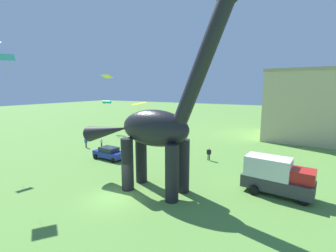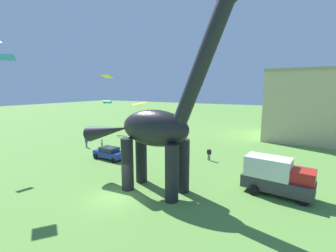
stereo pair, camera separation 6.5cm
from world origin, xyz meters
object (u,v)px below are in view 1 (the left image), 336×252
parked_sedan_left (109,153)px  kite_mid_right (107,76)px  kite_near_high (106,102)px  kite_far_right (139,104)px  kite_near_low (5,57)px  person_near_flyer (101,142)px  parked_box_truck (276,176)px  kite_mid_center (203,77)px  person_vendor_side (86,142)px  dinosaur_sculpture (154,128)px  person_photographer (209,153)px

parked_sedan_left → kite_mid_right: 9.77m
kite_near_high → kite_far_right: 27.89m
kite_near_low → person_near_flyer: bearing=102.4°
person_near_flyer → kite_far_right: kite_far_right is taller
parked_box_truck → kite_near_high: 36.75m
kite_mid_right → kite_near_high: bearing=134.9°
kite_mid_center → kite_near_high: 20.88m
kite_far_right → kite_mid_right: 6.99m
parked_box_truck → kite_mid_right: size_ratio=4.35×
parked_box_truck → person_near_flyer: size_ratio=4.60×
person_vendor_side → parked_box_truck: bearing=161.8°
kite_far_right → kite_mid_right: bearing=160.1°
kite_mid_right → person_vendor_side: bearing=154.8°
parked_sedan_left → kite_mid_center: 19.79m
person_near_flyer → kite_near_high: bearing=-130.8°
parked_box_truck → person_near_flyer: bearing=175.2°
parked_box_truck → kite_near_high: bearing=162.7°
parked_box_truck → kite_mid_right: (-17.96, -0.92, 8.67)m
dinosaur_sculpture → kite_near_high: size_ratio=7.87×
dinosaur_sculpture → kite_far_right: (-2.49, 1.31, 1.93)m
parked_sedan_left → kite_mid_right: size_ratio=3.21×
dinosaur_sculpture → parked_sedan_left: bearing=173.5°
dinosaur_sculpture → person_near_flyer: size_ratio=12.36×
parked_box_truck → person_vendor_side: parked_box_truck is taller
kite_near_low → kite_mid_right: bearing=63.1°
person_near_flyer → kite_near_high: (-8.10, 9.66, 5.44)m
parked_box_truck → kite_near_low: bearing=-151.1°
kite_far_right → parked_box_truck: bearing=14.6°
kite_mid_center → kite_near_low: size_ratio=0.57×
person_vendor_side → kite_near_low: kite_near_low is taller
parked_sedan_left → kite_near_high: kite_near_high is taller
parked_sedan_left → kite_mid_right: kite_mid_right is taller
kite_far_right → kite_near_low: size_ratio=1.18×
person_vendor_side → kite_near_low: size_ratio=0.80×
person_vendor_side → person_photographer: size_ratio=0.95×
kite_mid_right → kite_near_low: (-4.23, -8.32, 1.43)m
kite_mid_center → kite_far_right: kite_mid_center is taller
person_photographer → person_near_flyer: bearing=-75.2°
dinosaur_sculpture → kite_mid_right: (-8.53, 3.49, 4.69)m
person_vendor_side → kite_mid_center: kite_mid_center is taller
kite_far_right → dinosaur_sculpture: bearing=-27.8°
dinosaur_sculpture → kite_far_right: bearing=171.9°
kite_mid_center → parked_sedan_left: bearing=-112.2°
dinosaur_sculpture → kite_near_high: 30.62m
kite_far_right → kite_near_low: kite_near_low is taller
person_near_flyer → kite_mid_right: size_ratio=0.94×
person_near_flyer → person_photographer: 17.13m
parked_sedan_left → parked_box_truck: size_ratio=0.74×
parked_sedan_left → kite_mid_right: (1.63, -1.51, 9.51)m
person_near_flyer → kite_near_low: 18.22m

